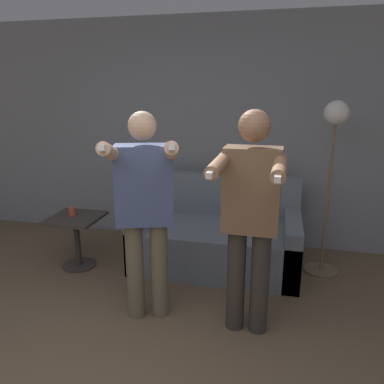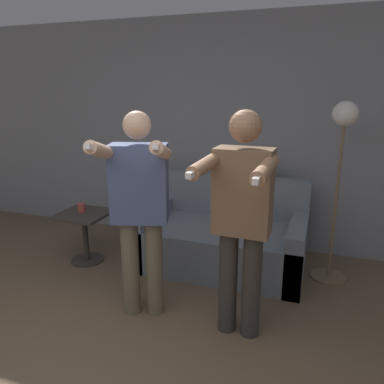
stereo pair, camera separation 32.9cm
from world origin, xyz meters
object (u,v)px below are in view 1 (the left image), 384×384
at_px(side_table, 76,230).
at_px(cup, 72,211).
at_px(person_right, 250,211).
at_px(couch, 217,238).
at_px(person_left, 145,204).
at_px(cat, 247,169).
at_px(floor_lamp, 333,147).

xyz_separation_m(side_table, cup, (-0.04, 0.02, 0.20)).
height_order(person_right, cup, person_right).
relative_size(couch, person_left, 1.01).
xyz_separation_m(cat, cup, (-1.70, -0.73, -0.38)).
distance_m(person_left, cat, 1.58).
height_order(floor_lamp, cup, floor_lamp).
height_order(couch, cup, couch).
bearing_deg(cup, person_left, -33.83).
bearing_deg(person_right, floor_lamp, 61.85).
distance_m(person_left, person_right, 0.80).
height_order(person_left, person_right, person_right).
height_order(floor_lamp, side_table, floor_lamp).
xyz_separation_m(person_right, cat, (-0.16, 1.45, 0.00)).
distance_m(couch, floor_lamp, 1.47).
bearing_deg(couch, cat, 55.44).
xyz_separation_m(person_right, cup, (-1.86, 0.72, -0.37)).
bearing_deg(couch, person_left, -109.58).
distance_m(person_left, cup, 1.33).
bearing_deg(floor_lamp, person_right, -119.91).
bearing_deg(cup, cat, 23.38).
xyz_separation_m(person_left, side_table, (-1.02, 0.69, -0.57)).
height_order(couch, floor_lamp, floor_lamp).
bearing_deg(floor_lamp, side_table, -169.52).
xyz_separation_m(couch, person_left, (-0.39, -1.09, 0.68)).
xyz_separation_m(person_left, cup, (-1.06, 0.71, -0.37)).
distance_m(couch, person_right, 1.35).
relative_size(side_table, cup, 5.97).
relative_size(person_left, cat, 3.07).
bearing_deg(cat, person_left, -113.70).
height_order(person_left, cup, person_left).
height_order(person_right, side_table, person_right).
bearing_deg(cup, couch, 14.41).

